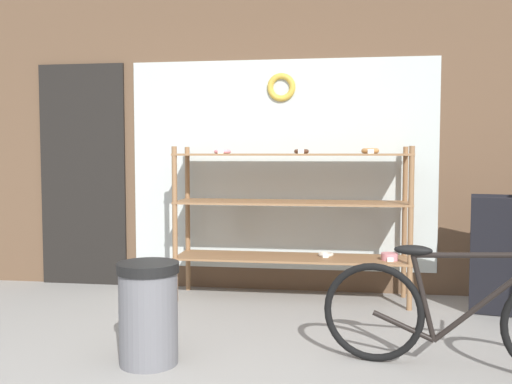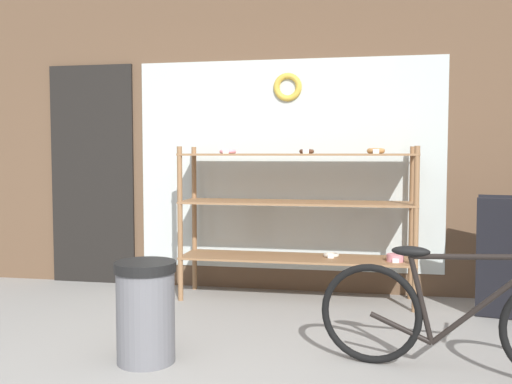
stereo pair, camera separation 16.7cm
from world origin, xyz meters
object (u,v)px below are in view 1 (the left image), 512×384
object	(u,v)px
bicycle	(460,315)
sandwich_board	(504,256)
trash_bin	(148,309)
display_case	(294,208)

from	to	relation	value
bicycle	sandwich_board	distance (m)	1.33
sandwich_board	trash_bin	xyz separation A→B (m)	(-2.38, -1.33, -0.14)
display_case	sandwich_board	bearing A→B (deg)	-10.24
trash_bin	sandwich_board	bearing A→B (deg)	29.24
bicycle	trash_bin	world-z (taller)	bicycle
display_case	trash_bin	world-z (taller)	display_case
display_case	trash_bin	bearing A→B (deg)	-114.49
bicycle	trash_bin	xyz separation A→B (m)	(-1.81, -0.14, 0.00)
trash_bin	bicycle	bearing A→B (deg)	4.37
display_case	sandwich_board	distance (m)	1.70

